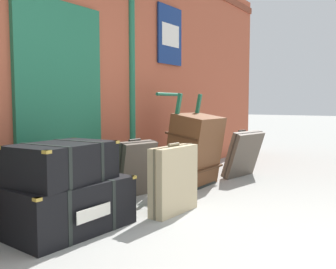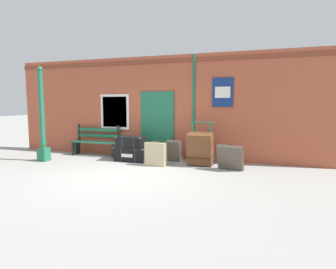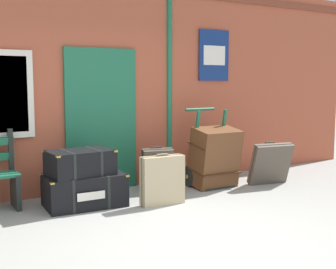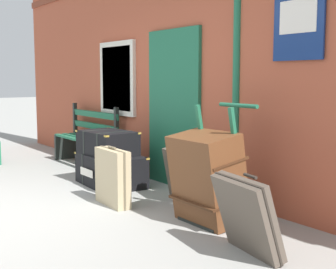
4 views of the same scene
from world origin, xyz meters
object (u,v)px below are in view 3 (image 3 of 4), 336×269
porters_trolley (208,168)px  suitcase_oxblood (162,180)px  large_brown_trunk (215,157)px  suitcase_olive (270,164)px  steamer_trunk_middle (80,162)px  steamer_trunk_base (84,190)px  suitcase_caramel (157,169)px

porters_trolley → suitcase_oxblood: (-1.17, -0.61, 0.05)m
porters_trolley → large_brown_trunk: size_ratio=1.28×
suitcase_olive → suitcase_oxblood: size_ratio=1.02×
large_brown_trunk → suitcase_oxblood: bearing=-159.7°
suitcase_oxblood → suitcase_olive: bearing=3.5°
steamer_trunk_middle → porters_trolley: (2.13, 0.15, -0.31)m
large_brown_trunk → suitcase_olive: (0.86, -0.31, -0.13)m
porters_trolley → large_brown_trunk: (-0.00, -0.17, 0.20)m
steamer_trunk_base → porters_trolley: bearing=3.7°
porters_trolley → large_brown_trunk: 0.26m
suitcase_olive → porters_trolley: bearing=150.8°
suitcase_oxblood → steamer_trunk_middle: bearing=154.3°
steamer_trunk_middle → suitcase_oxblood: steamer_trunk_middle is taller
suitcase_olive → steamer_trunk_base: bearing=173.2°
suitcase_olive → suitcase_caramel: bearing=160.9°
porters_trolley → suitcase_caramel: bearing=172.4°
porters_trolley → suitcase_caramel: (-0.85, 0.11, 0.05)m
steamer_trunk_middle → suitcase_olive: size_ratio=1.20×
porters_trolley → suitcase_oxblood: size_ratio=1.74×
steamer_trunk_base → suitcase_oxblood: bearing=-27.6°
porters_trolley → suitcase_olive: (0.86, -0.48, 0.06)m
steamer_trunk_base → suitcase_oxblood: (0.90, -0.47, 0.12)m
steamer_trunk_base → suitcase_olive: suitcase_olive is taller
porters_trolley → suitcase_oxblood: bearing=-152.6°
large_brown_trunk → suitcase_oxblood: size_ratio=1.36×
suitcase_olive → suitcase_caramel: 1.81m
steamer_trunk_base → steamer_trunk_middle: 0.37m
steamer_trunk_base → large_brown_trunk: large_brown_trunk is taller
steamer_trunk_middle → suitcase_caramel: 1.33m
steamer_trunk_base → suitcase_caramel: size_ratio=1.59×
porters_trolley → suitcase_olive: porters_trolley is taller
porters_trolley → large_brown_trunk: bearing=-90.0°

